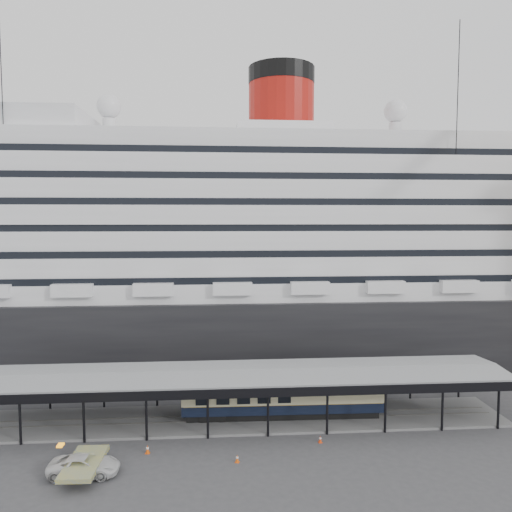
{
  "coord_description": "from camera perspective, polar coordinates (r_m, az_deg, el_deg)",
  "views": [
    {
      "loc": [
        -1.81,
        -45.52,
        21.03
      ],
      "look_at": [
        2.27,
        8.0,
        16.93
      ],
      "focal_mm": 35.0,
      "sensor_mm": 36.0,
      "label": 1
    }
  ],
  "objects": [
    {
      "name": "traffic_cone_left",
      "position": [
        48.8,
        -12.29,
        -20.75
      ],
      "size": [
        0.43,
        0.43,
        0.79
      ],
      "rotation": [
        0.0,
        0.0,
        -0.07
      ],
      "color": "#DD4E0C",
      "rests_on": "ground"
    },
    {
      "name": "ground",
      "position": [
        50.18,
        -2.02,
        -20.41
      ],
      "size": [
        200.0,
        200.0,
        0.0
      ],
      "primitive_type": "plane",
      "color": "#37373A",
      "rests_on": "ground"
    },
    {
      "name": "platform_canopy",
      "position": [
        53.89,
        -2.25,
        -15.9
      ],
      "size": [
        56.0,
        9.18,
        5.3
      ],
      "color": "slate",
      "rests_on": "ground"
    },
    {
      "name": "port_truck",
      "position": [
        46.46,
        -19.03,
        -21.7
      ],
      "size": [
        5.78,
        2.81,
        1.59
      ],
      "primitive_type": "imported",
      "rotation": [
        0.0,
        0.0,
        1.54
      ],
      "color": "silver",
      "rests_on": "ground"
    },
    {
      "name": "traffic_cone_mid",
      "position": [
        46.39,
        -2.16,
        -22.12
      ],
      "size": [
        0.45,
        0.45,
        0.69
      ],
      "rotation": [
        0.0,
        0.0,
        -0.34
      ],
      "color": "#E1530C",
      "rests_on": "ground"
    },
    {
      "name": "pullman_carriage",
      "position": [
        54.22,
        3.07,
        -15.62
      ],
      "size": [
        20.93,
        3.08,
        20.5
      ],
      "rotation": [
        0.0,
        0.0,
        -0.02
      ],
      "color": "black",
      "rests_on": "ground"
    },
    {
      "name": "traffic_cone_right",
      "position": [
        50.15,
        7.35,
        -20.04
      ],
      "size": [
        0.42,
        0.42,
        0.68
      ],
      "rotation": [
        0.0,
        0.0,
        0.24
      ],
      "color": "red",
      "rests_on": "ground"
    },
    {
      "name": "cruise_ship",
      "position": [
        77.59,
        -2.99,
        2.38
      ],
      "size": [
        130.0,
        30.0,
        43.9
      ],
      "color": "black",
      "rests_on": "ground"
    }
  ]
}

